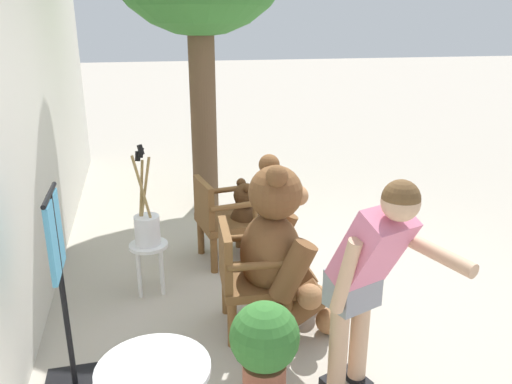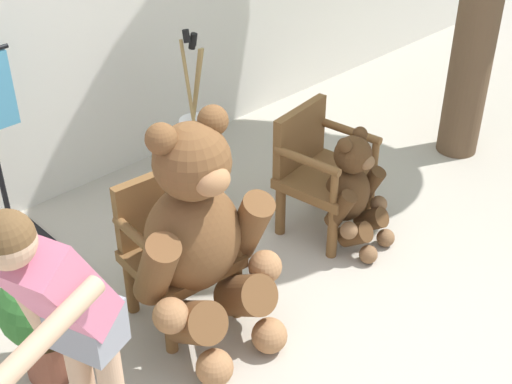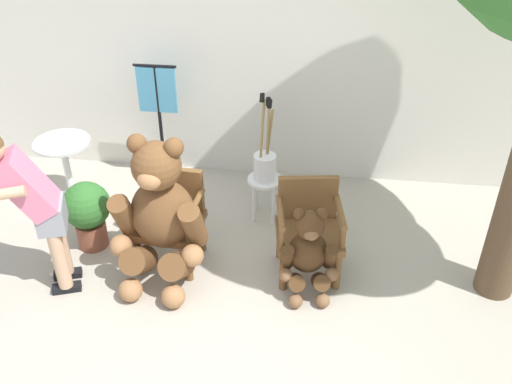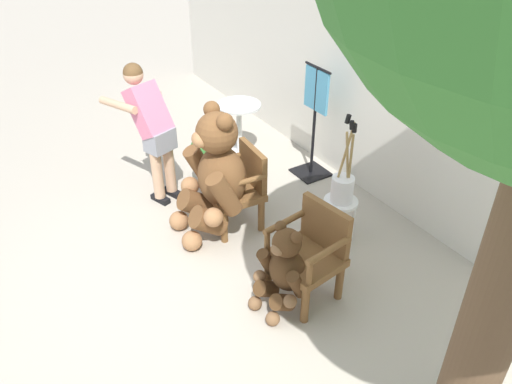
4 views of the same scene
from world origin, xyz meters
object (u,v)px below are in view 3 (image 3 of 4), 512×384
Objects in this scene: wooden_chair_left at (171,216)px; teddy_bear_large at (160,214)px; round_side_table at (66,165)px; clothing_display_stand at (160,123)px; wooden_chair_right at (309,226)px; potted_plant at (88,211)px; person_visitor at (32,200)px; brush_bucket at (265,163)px; teddy_bear_small at (309,253)px; white_stool at (265,187)px.

teddy_bear_large is (-0.01, -0.25, 0.21)m from wooden_chair_left.
round_side_table is 1.05m from clothing_display_stand.
wooden_chair_right is 1.26× the size of potted_plant.
clothing_display_stand reaches higher than round_side_table.
person_visitor is 2.14m from brush_bucket.
teddy_bear_small is 1.21× the size of potted_plant.
round_side_table is (-2.52, 1.04, 0.04)m from teddy_bear_small.
person_visitor reaches higher than round_side_table.
brush_bucket is at bearing -0.88° from round_side_table.
teddy_bear_small is at bearing 6.00° from person_visitor.
white_stool is at bearing 22.43° from potted_plant.
wooden_chair_right is at bearing -57.52° from brush_bucket.
wooden_chair_left is at bearing -30.48° from round_side_table.
round_side_table is at bearing 179.07° from white_stool.
clothing_display_stand reaches higher than brush_bucket.
person_visitor is 1.88m from clothing_display_stand.
wooden_chair_right is 0.86m from white_stool.
teddy_bear_large is 1.52× the size of brush_bucket.
wooden_chair_left is at bearing -136.54° from brush_bucket.
clothing_display_stand is at bearing 71.52° from potted_plant.
teddy_bear_large is 0.90× the size of person_visitor.
teddy_bear_large is 0.90m from potted_plant.
wooden_chair_right is 1.19× the size of round_side_table.
wooden_chair_right is 1.28m from teddy_bear_large.
potted_plant is (-2.03, 0.07, -0.07)m from wooden_chair_right.
white_stool is at bearing 51.61° from teddy_bear_large.
teddy_bear_small is at bearing -64.65° from white_stool.
wooden_chair_right is 2.09m from clothing_display_stand.
round_side_table is at bearing 141.55° from teddy_bear_large.
teddy_bear_large reaches higher than teddy_bear_small.
wooden_chair_right is 2.62m from round_side_table.
clothing_display_stand is (0.55, 1.79, -0.19)m from person_visitor.
wooden_chair_right is at bearing -16.77° from round_side_table.
round_side_table reaches higher than white_stool.
brush_bucket is at bearing 115.27° from teddy_bear_small.
teddy_bear_small is at bearing -12.97° from wooden_chair_left.
teddy_bear_small is 2.73m from round_side_table.
person_visitor reaches higher than clothing_display_stand.
clothing_display_stand is (0.40, 1.20, 0.32)m from potted_plant.
brush_bucket reaches higher than wooden_chair_left.
white_stool is 1.34m from clothing_display_stand.
teddy_bear_large reaches higher than wooden_chair_right.
clothing_display_stand is at bearing 107.83° from wooden_chair_left.
clothing_display_stand is at bearing 142.12° from wooden_chair_right.
person_visitor reaches higher than white_stool.
person_visitor reaches higher than brush_bucket.
wooden_chair_left is at bearing 179.98° from wooden_chair_right.
person_visitor reaches higher than teddy_bear_small.
wooden_chair_right is 2.04m from potted_plant.
teddy_bear_large is (-1.24, -0.25, 0.21)m from wooden_chair_right.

